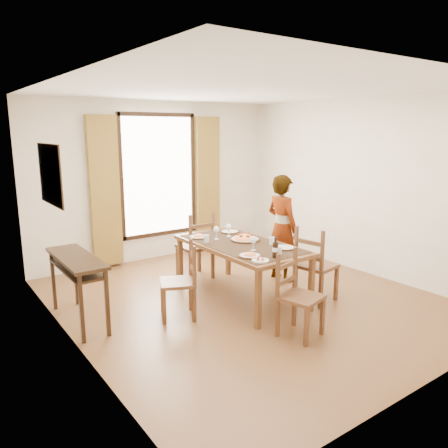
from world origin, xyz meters
TOP-DOWN VIEW (x-y plane):
  - ground at (0.00, 0.00)m, footprint 5.00×5.00m
  - room_shell at (-0.00, 0.13)m, footprint 4.60×5.10m
  - console_table at (-2.03, 0.60)m, footprint 0.38×1.20m
  - dining_table at (-0.02, 0.10)m, footprint 0.98×1.87m
  - chair_west at (-0.99, 0.03)m, footprint 0.54×0.54m
  - chair_north at (-0.08, 1.13)m, footprint 0.46×0.46m
  - chair_south at (-0.18, -1.13)m, footprint 0.51×0.51m
  - chair_east at (0.69, -0.57)m, footprint 0.53×0.53m
  - man at (0.93, 0.33)m, footprint 0.59×0.39m
  - plate_sw at (-0.31, -0.44)m, footprint 0.27×0.27m
  - plate_se at (0.27, -0.42)m, footprint 0.27×0.27m
  - plate_nw at (-0.31, 0.69)m, footprint 0.27×0.27m
  - plate_ne at (0.23, 0.69)m, footprint 0.27×0.27m
  - pasta_platter at (0.12, 0.19)m, footprint 0.40×0.40m
  - caprese_plate at (-0.33, -0.66)m, footprint 0.20×0.20m
  - wine_glass_a at (-0.11, -0.27)m, footprint 0.08×0.08m
  - wine_glass_b at (0.06, 0.49)m, footprint 0.08×0.08m
  - wine_glass_c at (-0.17, 0.46)m, footprint 0.08×0.08m
  - tumbler_a at (0.27, -0.19)m, footprint 0.07×0.07m
  - tumbler_b at (-0.36, 0.41)m, footprint 0.07×0.07m
  - tumbler_c at (0.02, -0.59)m, footprint 0.07×0.07m
  - wine_bottle at (-0.10, -0.65)m, footprint 0.07×0.07m

SIDE VIEW (x-z plane):
  - ground at x=0.00m, z-range 0.00..0.00m
  - chair_west at x=-0.99m, z-range -0.03..0.89m
  - chair_south at x=-0.18m, z-range -0.03..0.91m
  - chair_east at x=0.69m, z-range -0.04..0.98m
  - chair_north at x=-0.08m, z-range -0.04..0.99m
  - console_table at x=-2.03m, z-range 0.28..1.08m
  - dining_table at x=-0.02m, z-range 0.32..1.07m
  - caprese_plate at x=-0.33m, z-range 0.76..0.80m
  - plate_sw at x=-0.31m, z-range 0.76..0.81m
  - plate_se at x=0.27m, z-range 0.76..0.81m
  - plate_nw at x=-0.31m, z-range 0.76..0.81m
  - plate_ne at x=0.23m, z-range 0.76..0.81m
  - man at x=0.93m, z-range 0.00..1.59m
  - pasta_platter at x=0.12m, z-range 0.76..0.86m
  - tumbler_a at x=0.27m, z-range 0.76..0.86m
  - tumbler_b at x=-0.36m, z-range 0.76..0.86m
  - tumbler_c at x=0.02m, z-range 0.76..0.86m
  - wine_glass_a at x=-0.11m, z-range 0.76..0.94m
  - wine_glass_b at x=0.06m, z-range 0.76..0.94m
  - wine_glass_c at x=-0.17m, z-range 0.76..0.94m
  - wine_bottle at x=-0.10m, z-range 0.76..1.00m
  - room_shell at x=0.00m, z-range 0.17..2.91m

